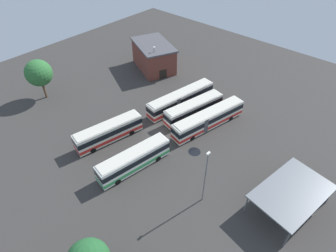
# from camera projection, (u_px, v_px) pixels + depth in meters

# --- Properties ---
(ground_plane) EXTENTS (96.14, 96.14, 0.00)m
(ground_plane) POSITION_uv_depth(u_px,v_px,m) (160.00, 133.00, 50.04)
(ground_plane) COLOR #383533
(bus_row0_slot0) EXTENTS (12.29, 4.54, 3.41)m
(bus_row0_slot0) POSITION_uv_depth(u_px,v_px,m) (134.00, 160.00, 42.79)
(bus_row0_slot0) COLOR silver
(bus_row0_slot0) RESTS_ON ground_plane
(bus_row0_slot2) EXTENTS (12.21, 4.93, 3.41)m
(bus_row0_slot2) POSITION_uv_depth(u_px,v_px,m) (109.00, 132.00, 47.61)
(bus_row0_slot2) COLOR silver
(bus_row0_slot2) RESTS_ON ground_plane
(bus_row1_slot0) EXTENTS (15.24, 5.78, 3.41)m
(bus_row1_slot0) POSITION_uv_depth(u_px,v_px,m) (208.00, 119.00, 50.22)
(bus_row1_slot0) COLOR silver
(bus_row1_slot0) RESTS_ON ground_plane
(bus_row1_slot1) EXTENTS (12.65, 5.15, 3.41)m
(bus_row1_slot1) POSITION_uv_depth(u_px,v_px,m) (194.00, 109.00, 52.51)
(bus_row1_slot1) COLOR silver
(bus_row1_slot1) RESTS_ON ground_plane
(bus_row1_slot2) EXTENTS (15.26, 5.07, 3.41)m
(bus_row1_slot2) POSITION_uv_depth(u_px,v_px,m) (181.00, 99.00, 54.91)
(bus_row1_slot2) COLOR silver
(bus_row1_slot2) RESTS_ON ground_plane
(depot_building) EXTENTS (11.43, 13.53, 6.13)m
(depot_building) POSITION_uv_depth(u_px,v_px,m) (154.00, 56.00, 66.07)
(depot_building) COLOR brown
(depot_building) RESTS_ON ground_plane
(maintenance_shelter) EXTENTS (11.69, 8.48, 3.63)m
(maintenance_shelter) POSITION_uv_depth(u_px,v_px,m) (292.00, 192.00, 36.28)
(maintenance_shelter) COLOR slate
(maintenance_shelter) RESTS_ON ground_plane
(lamp_post_far_corner) EXTENTS (0.56, 0.28, 9.47)m
(lamp_post_far_corner) POSITION_uv_depth(u_px,v_px,m) (205.00, 176.00, 36.12)
(lamp_post_far_corner) COLOR slate
(lamp_post_far_corner) RESTS_ON ground_plane
(lamp_post_near_entrance) EXTENTS (0.56, 0.28, 7.34)m
(lamp_post_near_entrance) POSITION_uv_depth(u_px,v_px,m) (154.00, 61.00, 62.27)
(lamp_post_near_entrance) COLOR slate
(lamp_post_near_entrance) RESTS_ON ground_plane
(tree_east_edge) EXTENTS (5.27, 5.27, 8.38)m
(tree_east_edge) POSITION_uv_depth(u_px,v_px,m) (39.00, 73.00, 54.87)
(tree_east_edge) COLOR brown
(tree_east_edge) RESTS_ON ground_plane
(puddle_centre_drain) EXTENTS (1.77, 1.77, 0.01)m
(puddle_centre_drain) POSITION_uv_depth(u_px,v_px,m) (154.00, 108.00, 55.68)
(puddle_centre_drain) COLOR black
(puddle_centre_drain) RESTS_ON ground_plane
(puddle_front_lane) EXTENTS (2.06, 2.06, 0.01)m
(puddle_front_lane) POSITION_uv_depth(u_px,v_px,m) (194.00, 152.00, 46.57)
(puddle_front_lane) COLOR black
(puddle_front_lane) RESTS_ON ground_plane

